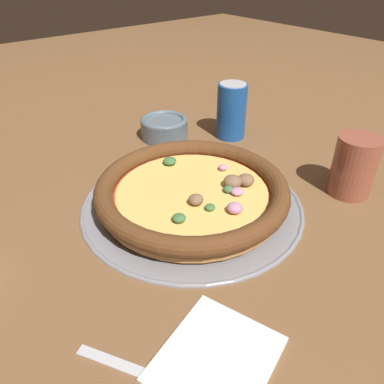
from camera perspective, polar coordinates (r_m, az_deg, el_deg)
The scene contains 8 objects.
ground_plane at distance 0.65m, azimuth 0.00°, elevation -1.92°, with size 3.00×3.00×0.00m, color brown.
pizza_tray at distance 0.64m, azimuth 0.00°, elevation -1.66°, with size 0.38×0.38×0.01m.
pizza at distance 0.63m, azimuth 0.07°, elevation 0.19°, with size 0.33×0.33×0.04m.
bowl_near at distance 0.87m, azimuth -4.25°, elevation 9.83°, with size 0.11×0.11×0.05m.
drinking_cup at distance 0.71m, azimuth 23.45°, elevation 3.66°, with size 0.07×0.07×0.11m.
napkin at distance 0.44m, azimuth 3.74°, elevation -23.86°, with size 0.15×0.16×0.01m.
fork at distance 0.43m, azimuth -4.95°, elevation -26.55°, with size 0.16×0.10×0.00m.
beverage_can at distance 0.86m, azimuth 6.03°, elevation 12.19°, with size 0.07×0.07×0.12m.
Camera 1 is at (-0.40, 0.33, 0.38)m, focal length 35.00 mm.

